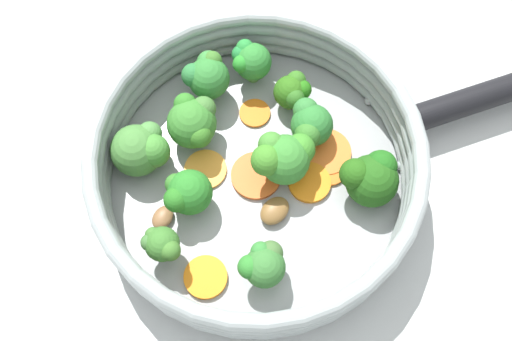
{
  "coord_description": "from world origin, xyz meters",
  "views": [
    {
      "loc": [
        0.21,
        0.03,
        0.53
      ],
      "look_at": [
        0.0,
        0.0,
        0.03
      ],
      "focal_mm": 42.0,
      "sensor_mm": 36.0,
      "label": 1
    }
  ],
  "objects_px": {
    "broccoli_floret_1": "(371,181)",
    "broccoli_floret_3": "(193,122)",
    "carrot_slice_2": "(206,166)",
    "carrot_slice_3": "(251,175)",
    "carrot_slice_0": "(326,152)",
    "broccoli_floret_8": "(310,125)",
    "skillet": "(256,180)",
    "mushroom_piece_1": "(275,211)",
    "broccoli_floret_9": "(263,264)",
    "mushroom_piece_0": "(163,217)",
    "broccoli_floret_7": "(207,75)",
    "carrot_slice_4": "(330,171)",
    "broccoli_floret_2": "(283,157)",
    "broccoli_floret_10": "(293,91)",
    "broccoli_floret_4": "(250,61)",
    "carrot_slice_5": "(206,277)",
    "carrot_slice_1": "(309,185)",
    "broccoli_floret_5": "(143,147)",
    "broccoli_floret_0": "(187,193)",
    "carrot_slice_6": "(255,113)",
    "broccoli_floret_6": "(162,245)"
  },
  "relations": [
    {
      "from": "carrot_slice_1",
      "to": "carrot_slice_2",
      "type": "xyz_separation_m",
      "value": [
        -0.01,
        -0.1,
        -0.0
      ]
    },
    {
      "from": "broccoli_floret_10",
      "to": "broccoli_floret_4",
      "type": "bearing_deg",
      "value": -117.83
    },
    {
      "from": "broccoli_floret_3",
      "to": "carrot_slice_0",
      "type": "bearing_deg",
      "value": 89.84
    },
    {
      "from": "broccoli_floret_9",
      "to": "broccoli_floret_10",
      "type": "xyz_separation_m",
      "value": [
        -0.17,
        0.01,
        -0.01
      ]
    },
    {
      "from": "carrot_slice_0",
      "to": "skillet",
      "type": "bearing_deg",
      "value": -61.89
    },
    {
      "from": "carrot_slice_4",
      "to": "broccoli_floret_2",
      "type": "relative_size",
      "value": 0.53
    },
    {
      "from": "broccoli_floret_1",
      "to": "mushroom_piece_1",
      "type": "height_order",
      "value": "broccoli_floret_1"
    },
    {
      "from": "skillet",
      "to": "carrot_slice_1",
      "type": "xyz_separation_m",
      "value": [
        0.0,
        0.05,
        0.01
      ]
    },
    {
      "from": "carrot_slice_3",
      "to": "broccoli_floret_4",
      "type": "distance_m",
      "value": 0.11
    },
    {
      "from": "broccoli_floret_0",
      "to": "broccoli_floret_8",
      "type": "distance_m",
      "value": 0.13
    },
    {
      "from": "carrot_slice_1",
      "to": "skillet",
      "type": "bearing_deg",
      "value": -92.63
    },
    {
      "from": "broccoli_floret_5",
      "to": "broccoli_floret_7",
      "type": "bearing_deg",
      "value": 150.34
    },
    {
      "from": "broccoli_floret_3",
      "to": "broccoli_floret_8",
      "type": "distance_m",
      "value": 0.11
    },
    {
      "from": "broccoli_floret_3",
      "to": "broccoli_floret_8",
      "type": "xyz_separation_m",
      "value": [
        -0.01,
        0.11,
        -0.0
      ]
    },
    {
      "from": "broccoli_floret_7",
      "to": "mushroom_piece_0",
      "type": "distance_m",
      "value": 0.14
    },
    {
      "from": "skillet",
      "to": "broccoli_floret_3",
      "type": "bearing_deg",
      "value": -118.09
    },
    {
      "from": "carrot_slice_3",
      "to": "mushroom_piece_0",
      "type": "xyz_separation_m",
      "value": [
        0.05,
        -0.07,
        0.0
      ]
    },
    {
      "from": "carrot_slice_2",
      "to": "broccoli_floret_8",
      "type": "xyz_separation_m",
      "value": [
        -0.04,
        0.09,
        0.02
      ]
    },
    {
      "from": "skillet",
      "to": "carrot_slice_4",
      "type": "xyz_separation_m",
      "value": [
        -0.01,
        0.07,
        0.01
      ]
    },
    {
      "from": "skillet",
      "to": "carrot_slice_6",
      "type": "xyz_separation_m",
      "value": [
        -0.07,
        -0.01,
        0.01
      ]
    },
    {
      "from": "carrot_slice_5",
      "to": "broccoli_floret_0",
      "type": "relative_size",
      "value": 0.81
    },
    {
      "from": "carrot_slice_5",
      "to": "carrot_slice_1",
      "type": "bearing_deg",
      "value": 140.67
    },
    {
      "from": "carrot_slice_3",
      "to": "carrot_slice_6",
      "type": "bearing_deg",
      "value": -174.93
    },
    {
      "from": "broccoli_floret_5",
      "to": "broccoli_floret_8",
      "type": "relative_size",
      "value": 1.11
    },
    {
      "from": "broccoli_floret_9",
      "to": "mushroom_piece_0",
      "type": "height_order",
      "value": "broccoli_floret_9"
    },
    {
      "from": "broccoli_floret_7",
      "to": "mushroom_piece_1",
      "type": "bearing_deg",
      "value": 34.38
    },
    {
      "from": "carrot_slice_4",
      "to": "broccoli_floret_2",
      "type": "distance_m",
      "value": 0.05
    },
    {
      "from": "carrot_slice_0",
      "to": "mushroom_piece_1",
      "type": "distance_m",
      "value": 0.08
    },
    {
      "from": "carrot_slice_3",
      "to": "broccoli_floret_2",
      "type": "distance_m",
      "value": 0.04
    },
    {
      "from": "broccoli_floret_9",
      "to": "carrot_slice_1",
      "type": "bearing_deg",
      "value": 159.9
    },
    {
      "from": "broccoli_floret_1",
      "to": "broccoli_floret_7",
      "type": "xyz_separation_m",
      "value": [
        -0.08,
        -0.16,
        0.0
      ]
    },
    {
      "from": "broccoli_floret_5",
      "to": "broccoli_floret_9",
      "type": "distance_m",
      "value": 0.15
    },
    {
      "from": "carrot_slice_2",
      "to": "carrot_slice_3",
      "type": "distance_m",
      "value": 0.04
    },
    {
      "from": "broccoli_floret_3",
      "to": "mushroom_piece_0",
      "type": "xyz_separation_m",
      "value": [
        0.09,
        -0.01,
        -0.02
      ]
    },
    {
      "from": "broccoli_floret_1",
      "to": "broccoli_floret_3",
      "type": "height_order",
      "value": "broccoli_floret_3"
    },
    {
      "from": "broccoli_floret_1",
      "to": "broccoli_floret_9",
      "type": "xyz_separation_m",
      "value": [
        0.09,
        -0.08,
        0.0
      ]
    },
    {
      "from": "broccoli_floret_1",
      "to": "broccoli_floret_3",
      "type": "distance_m",
      "value": 0.17
    },
    {
      "from": "broccoli_floret_8",
      "to": "broccoli_floret_9",
      "type": "xyz_separation_m",
      "value": [
        0.14,
        -0.03,
        0.01
      ]
    },
    {
      "from": "carrot_slice_3",
      "to": "carrot_slice_5",
      "type": "relative_size",
      "value": 1.23
    },
    {
      "from": "broccoli_floret_2",
      "to": "broccoli_floret_4",
      "type": "relative_size",
      "value": 1.17
    },
    {
      "from": "broccoli_floret_8",
      "to": "mushroom_piece_0",
      "type": "relative_size",
      "value": 2.13
    },
    {
      "from": "carrot_slice_0",
      "to": "broccoli_floret_4",
      "type": "xyz_separation_m",
      "value": [
        -0.07,
        -0.08,
        0.03
      ]
    },
    {
      "from": "broccoli_floret_9",
      "to": "mushroom_piece_0",
      "type": "bearing_deg",
      "value": -110.56
    },
    {
      "from": "carrot_slice_4",
      "to": "mushroom_piece_0",
      "type": "bearing_deg",
      "value": -65.07
    },
    {
      "from": "carrot_slice_5",
      "to": "broccoli_floret_9",
      "type": "height_order",
      "value": "broccoli_floret_9"
    },
    {
      "from": "skillet",
      "to": "mushroom_piece_1",
      "type": "xyz_separation_m",
      "value": [
        0.03,
        0.02,
        0.01
      ]
    },
    {
      "from": "broccoli_floret_5",
      "to": "mushroom_piece_1",
      "type": "relative_size",
      "value": 1.84
    },
    {
      "from": "broccoli_floret_6",
      "to": "mushroom_piece_1",
      "type": "distance_m",
      "value": 0.11
    },
    {
      "from": "carrot_slice_2",
      "to": "broccoli_floret_0",
      "type": "height_order",
      "value": "broccoli_floret_0"
    },
    {
      "from": "carrot_slice_0",
      "to": "carrot_slice_5",
      "type": "distance_m",
      "value": 0.16
    }
  ]
}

